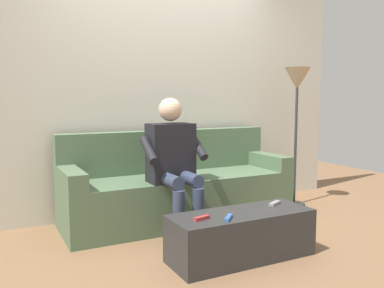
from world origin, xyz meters
TOP-DOWN VIEW (x-y plane):
  - ground_plane at (0.00, 0.60)m, footprint 8.00×8.00m
  - back_wall at (0.00, -0.56)m, footprint 4.46×0.06m
  - couch at (0.00, -0.13)m, footprint 2.23×0.74m
  - coffee_table at (0.00, 0.98)m, footprint 1.09×0.41m
  - person_solo_seated at (0.20, 0.23)m, footprint 0.55×0.52m
  - remote_red at (0.35, 1.01)m, footprint 0.13×0.06m
  - remote_gray at (-0.36, 0.92)m, footprint 0.14×0.10m
  - remote_blue at (0.18, 1.09)m, footprint 0.12×0.12m
  - floor_lamp at (-1.40, -0.03)m, footprint 0.28×0.28m

SIDE VIEW (x-z plane):
  - ground_plane at x=0.00m, z-range 0.00..0.00m
  - coffee_table at x=0.00m, z-range 0.00..0.35m
  - couch at x=0.00m, z-range -0.13..0.74m
  - remote_gray at x=-0.36m, z-range 0.35..0.37m
  - remote_blue at x=0.18m, z-range 0.35..0.38m
  - remote_red at x=0.35m, z-range 0.35..0.38m
  - person_solo_seated at x=0.20m, z-range 0.08..1.28m
  - floor_lamp at x=-1.40m, z-range 0.52..2.05m
  - back_wall at x=0.00m, z-range 0.00..2.71m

